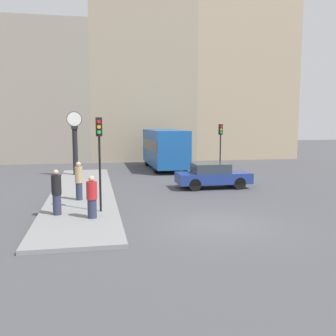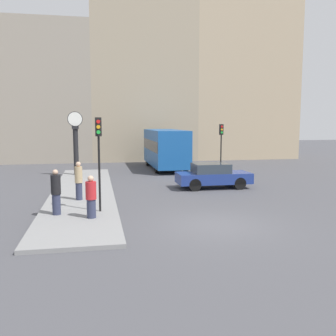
% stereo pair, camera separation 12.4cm
% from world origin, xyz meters
% --- Properties ---
extents(ground_plane, '(120.00, 120.00, 0.00)m').
position_xyz_m(ground_plane, '(0.00, 0.00, 0.00)').
color(ground_plane, '#47474C').
extents(sidewalk_corner, '(3.22, 18.46, 0.14)m').
position_xyz_m(sidewalk_corner, '(-5.12, 7.23, 0.07)').
color(sidewalk_corner, gray).
rests_on(sidewalk_corner, ground_plane).
extents(building_row, '(32.76, 5.00, 18.00)m').
position_xyz_m(building_row, '(1.15, 25.09, 7.88)').
color(building_row, gray).
rests_on(building_row, ground_plane).
extents(sedan_car, '(4.25, 1.75, 1.45)m').
position_xyz_m(sedan_car, '(2.28, 7.62, 0.73)').
color(sedan_car, navy).
rests_on(sedan_car, ground_plane).
extents(bus_distant, '(2.53, 7.92, 3.19)m').
position_xyz_m(bus_distant, '(1.20, 16.99, 1.80)').
color(bus_distant, '#195199').
rests_on(bus_distant, ground_plane).
extents(traffic_light_near, '(0.26, 0.24, 3.86)m').
position_xyz_m(traffic_light_near, '(-4.24, 2.43, 2.91)').
color(traffic_light_near, black).
rests_on(traffic_light_near, sidewalk_corner).
extents(traffic_light_far, '(0.26, 0.24, 3.67)m').
position_xyz_m(traffic_light_far, '(4.49, 12.69, 2.64)').
color(traffic_light_far, black).
rests_on(traffic_light_far, ground_plane).
extents(street_clock, '(1.03, 0.45, 4.40)m').
position_xyz_m(street_clock, '(-5.75, 13.85, 2.30)').
color(street_clock, black).
rests_on(street_clock, sidewalk_corner).
extents(pedestrian_tan_coat, '(0.36, 0.36, 1.82)m').
position_xyz_m(pedestrian_tan_coat, '(-5.20, 4.97, 1.06)').
color(pedestrian_tan_coat, '#2D334C').
rests_on(pedestrian_tan_coat, sidewalk_corner).
extents(pedestrian_red_top, '(0.41, 0.41, 1.65)m').
position_xyz_m(pedestrian_red_top, '(-4.58, 1.40, 0.96)').
color(pedestrian_red_top, '#2D334C').
rests_on(pedestrian_red_top, sidewalk_corner).
extents(pedestrian_black_jacket, '(0.39, 0.39, 1.82)m').
position_xyz_m(pedestrian_black_jacket, '(-5.96, 2.20, 1.05)').
color(pedestrian_black_jacket, '#2D334C').
rests_on(pedestrian_black_jacket, sidewalk_corner).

